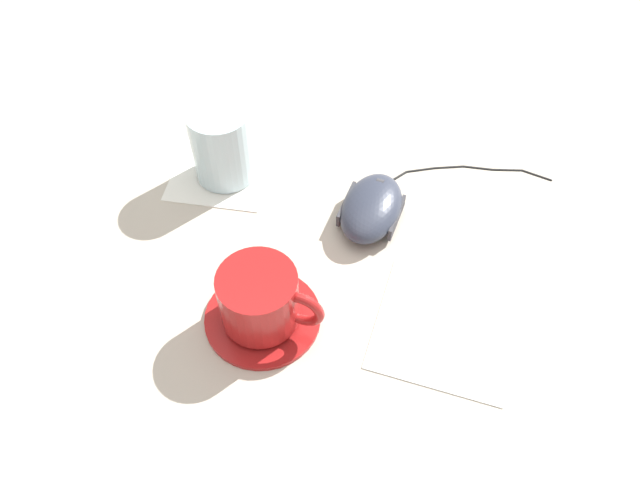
% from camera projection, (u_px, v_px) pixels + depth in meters
% --- Properties ---
extents(ground_plane, '(3.00, 3.00, 0.00)m').
position_uv_depth(ground_plane, '(319.00, 220.00, 0.73)').
color(ground_plane, '#B2A899').
extents(saucer, '(0.12, 0.12, 0.01)m').
position_uv_depth(saucer, '(263.00, 316.00, 0.64)').
color(saucer, maroon).
rests_on(saucer, ground).
extents(coffee_cup, '(0.08, 0.10, 0.06)m').
position_uv_depth(coffee_cup, '(261.00, 298.00, 0.61)').
color(coffee_cup, maroon).
rests_on(coffee_cup, saucer).
extents(computer_mouse, '(0.13, 0.11, 0.04)m').
position_uv_depth(computer_mouse, '(372.00, 208.00, 0.72)').
color(computer_mouse, '#2D3342').
rests_on(computer_mouse, ground).
extents(mouse_cable, '(0.04, 0.21, 0.00)m').
position_uv_depth(mouse_cable, '(465.00, 171.00, 0.78)').
color(mouse_cable, black).
rests_on(mouse_cable, ground).
extents(napkin_under_glass, '(0.15, 0.15, 0.00)m').
position_uv_depth(napkin_under_glass, '(221.00, 171.00, 0.78)').
color(napkin_under_glass, silver).
rests_on(napkin_under_glass, ground).
extents(drinking_glass, '(0.07, 0.07, 0.09)m').
position_uv_depth(drinking_glass, '(222.00, 144.00, 0.74)').
color(drinking_glass, silver).
rests_on(drinking_glass, napkin_under_glass).
extents(napkin_spare, '(0.18, 0.18, 0.00)m').
position_uv_depth(napkin_spare, '(444.00, 328.00, 0.64)').
color(napkin_spare, white).
rests_on(napkin_spare, ground).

